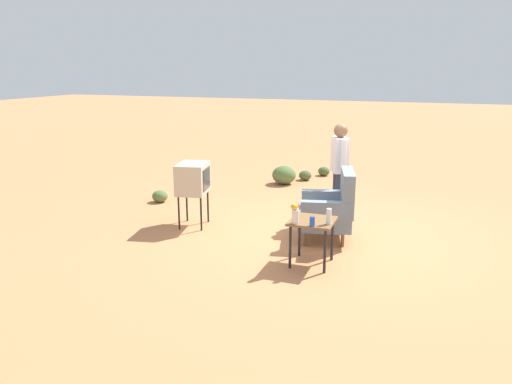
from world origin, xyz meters
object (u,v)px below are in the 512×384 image
at_px(tv_on_stand, 193,179).
at_px(side_table, 312,226).
at_px(armchair, 331,208).
at_px(flower_vase, 295,212).
at_px(soda_can_blue, 312,221).
at_px(bottle_short_clear, 329,216).
at_px(person_standing, 339,167).

bearing_deg(tv_on_stand, side_table, 67.48).
bearing_deg(tv_on_stand, armchair, 92.27).
height_order(armchair, flower_vase, armchair).
relative_size(side_table, tv_on_stand, 0.59).
bearing_deg(side_table, soda_can_blue, 13.16).
bearing_deg(bottle_short_clear, soda_can_blue, -49.98).
distance_m(armchair, bottle_short_clear, 1.11).
bearing_deg(person_standing, soda_can_blue, 2.09).
bearing_deg(tv_on_stand, bottle_short_clear, 67.55).
distance_m(side_table, flower_vase, 0.36).
bearing_deg(armchair, person_standing, -175.54).
bearing_deg(person_standing, bottle_short_clear, 7.37).
relative_size(side_table, flower_vase, 2.28).
relative_size(person_standing, flower_vase, 6.19).
bearing_deg(armchair, bottle_short_clear, 9.66).
bearing_deg(tv_on_stand, person_standing, 113.86).
bearing_deg(bottle_short_clear, armchair, -170.34).
relative_size(bottle_short_clear, soda_can_blue, 1.64).
bearing_deg(soda_can_blue, side_table, -166.84).
height_order(armchair, bottle_short_clear, armchair).
bearing_deg(person_standing, armchair, 4.46).
xyz_separation_m(armchair, tv_on_stand, (0.09, -2.21, 0.28)).
xyz_separation_m(person_standing, soda_can_blue, (2.09, 0.08, -0.27)).
xyz_separation_m(side_table, tv_on_stand, (-0.90, -2.17, 0.27)).
distance_m(soda_can_blue, flower_vase, 0.24).
height_order(armchair, soda_can_blue, armchair).
xyz_separation_m(bottle_short_clear, flower_vase, (0.12, -0.40, 0.05)).
distance_m(side_table, tv_on_stand, 2.36).
distance_m(person_standing, soda_can_blue, 2.11).
bearing_deg(bottle_short_clear, flower_vase, -73.05).
height_order(tv_on_stand, flower_vase, tv_on_stand).
bearing_deg(flower_vase, soda_can_blue, 83.60).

